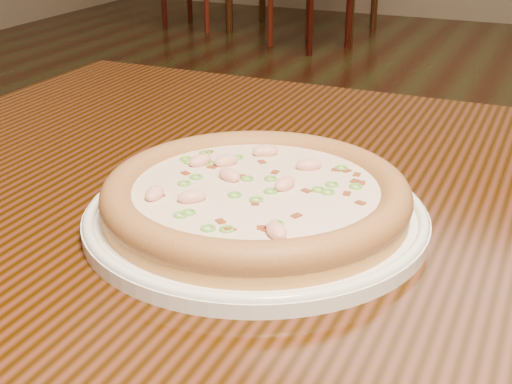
% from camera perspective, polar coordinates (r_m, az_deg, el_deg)
% --- Properties ---
extents(ground, '(9.00, 9.00, 0.00)m').
position_cam_1_polar(ground, '(1.73, 6.78, -12.74)').
color(ground, black).
extents(hero_table, '(1.20, 0.80, 0.75)m').
position_cam_1_polar(hero_table, '(0.68, 11.25, -10.14)').
color(hero_table, black).
rests_on(hero_table, ground).
extents(plate, '(0.29, 0.29, 0.02)m').
position_cam_1_polar(plate, '(0.61, 0.00, -1.82)').
color(plate, white).
rests_on(plate, hero_table).
extents(pizza, '(0.26, 0.26, 0.03)m').
position_cam_1_polar(pizza, '(0.61, -0.01, -0.24)').
color(pizza, '#C69046').
rests_on(pizza, plate).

